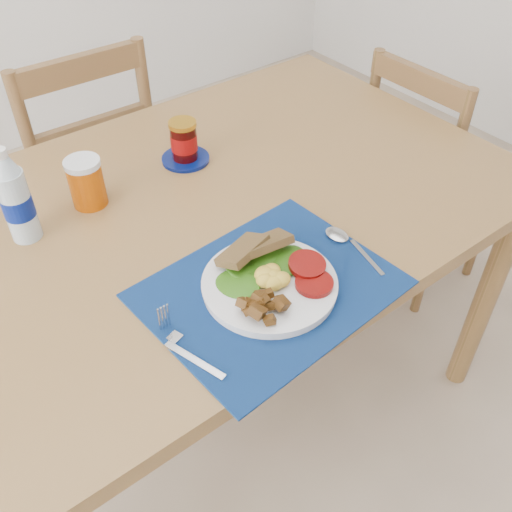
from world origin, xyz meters
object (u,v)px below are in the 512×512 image
at_px(chair_far, 85,153).
at_px(breakfast_plate, 269,284).
at_px(juice_glass, 87,184).
at_px(chair_end, 424,155).
at_px(jam_on_saucer, 184,144).
at_px(water_bottle, 16,200).

distance_m(chair_far, breakfast_plate, 0.97).
bearing_deg(chair_far, juice_glass, 71.17).
height_order(chair_end, juice_glass, chair_end).
relative_size(chair_end, jam_on_saucer, 8.93).
bearing_deg(chair_end, jam_on_saucer, 80.25).
relative_size(breakfast_plate, water_bottle, 1.20).
height_order(chair_end, jam_on_saucer, chair_end).
bearing_deg(breakfast_plate, chair_far, 80.39).
distance_m(chair_far, juice_glass, 0.59).
bearing_deg(water_bottle, juice_glass, 8.83).
relative_size(chair_far, juice_glass, 10.76).
height_order(chair_far, jam_on_saucer, chair_far).
xyz_separation_m(chair_far, chair_end, (0.86, -0.61, -0.03)).
bearing_deg(juice_glass, water_bottle, -171.17).
height_order(water_bottle, jam_on_saucer, water_bottle).
xyz_separation_m(breakfast_plate, jam_on_saucer, (0.12, 0.46, 0.02)).
bearing_deg(chair_end, juice_glass, 83.42).
bearing_deg(juice_glass, chair_far, 70.20).
bearing_deg(breakfast_plate, water_bottle, 117.35).
bearing_deg(chair_end, breakfast_plate, 109.79).
xyz_separation_m(chair_far, juice_glass, (-0.18, -0.50, 0.24)).
distance_m(chair_far, chair_end, 1.05).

